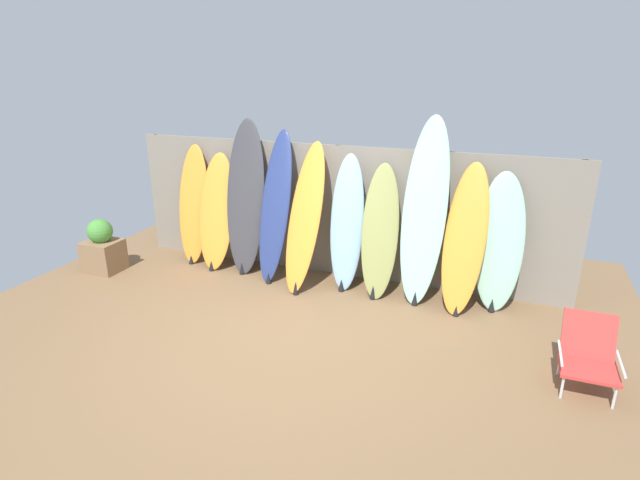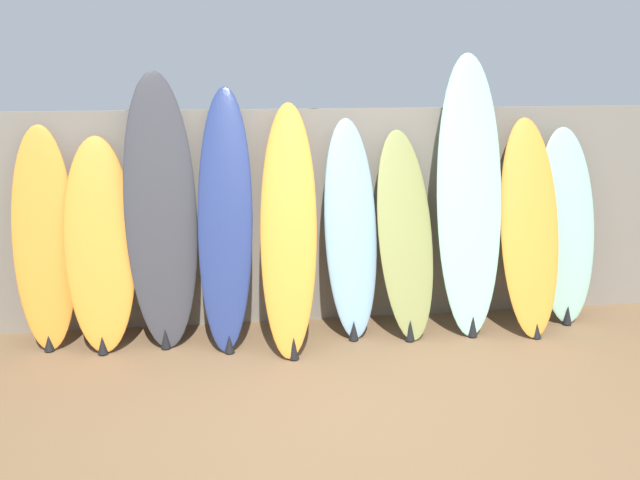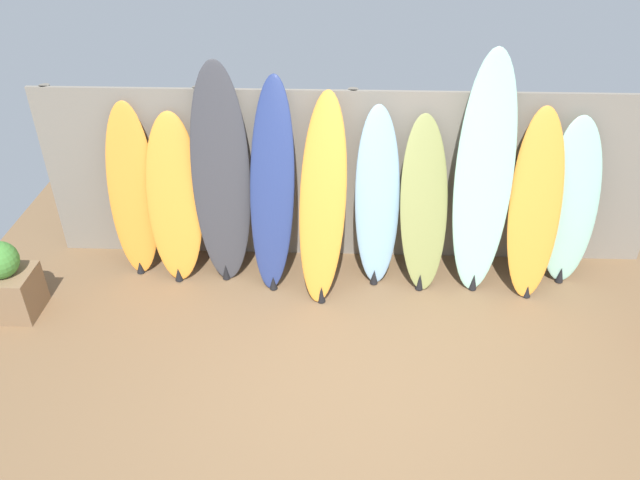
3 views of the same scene
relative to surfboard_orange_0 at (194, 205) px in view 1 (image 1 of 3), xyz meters
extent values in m
plane|color=brown|center=(2.12, -1.74, -0.85)|extent=(7.68, 7.68, 0.00)
cube|color=gray|center=(2.12, 0.26, 0.05)|extent=(6.08, 0.04, 1.80)
cylinder|color=#6C655B|center=(-0.76, 0.30, 0.05)|extent=(0.10, 0.10, 1.80)
cylinder|color=#6C655B|center=(0.68, 0.30, 0.05)|extent=(0.10, 0.10, 1.80)
cylinder|color=#6C655B|center=(2.12, 0.30, 0.05)|extent=(0.10, 0.10, 1.80)
cylinder|color=#6C655B|center=(3.56, 0.30, 0.05)|extent=(0.10, 0.10, 1.80)
cylinder|color=#6C655B|center=(5.00, 0.30, 0.05)|extent=(0.10, 0.10, 1.80)
ellipsoid|color=orange|center=(0.00, 0.00, 0.01)|extent=(0.49, 0.44, 1.72)
cone|color=black|center=(0.00, -0.17, -0.78)|extent=(0.08, 0.08, 0.12)
ellipsoid|color=orange|center=(0.42, -0.06, -0.03)|extent=(0.57, 0.58, 1.63)
cone|color=black|center=(0.42, -0.29, -0.77)|extent=(0.08, 0.08, 0.14)
ellipsoid|color=#38383D|center=(0.89, -0.04, 0.21)|extent=(0.60, 0.54, 2.11)
cone|color=black|center=(0.89, -0.24, -0.76)|extent=(0.08, 0.08, 0.16)
ellipsoid|color=navy|center=(1.38, -0.12, 0.15)|extent=(0.49, 0.68, 2.00)
cone|color=black|center=(1.38, -0.39, -0.77)|extent=(0.08, 0.08, 0.14)
ellipsoid|color=orange|center=(1.86, -0.24, 0.09)|extent=(0.52, 0.83, 1.88)
cone|color=black|center=(1.86, -0.58, -0.75)|extent=(0.08, 0.08, 0.17)
ellipsoid|color=#8CB7D6|center=(2.37, -0.08, 0.03)|extent=(0.48, 0.50, 1.75)
cone|color=black|center=(2.37, -0.27, -0.76)|extent=(0.08, 0.08, 0.16)
ellipsoid|color=olive|center=(2.81, -0.10, -0.03)|extent=(0.53, 0.63, 1.64)
cone|color=black|center=(2.81, -0.35, -0.75)|extent=(0.08, 0.08, 0.17)
ellipsoid|color=#9ED6BC|center=(3.34, -0.08, 0.28)|extent=(0.57, 0.63, 2.25)
cone|color=black|center=(3.34, -0.33, -0.75)|extent=(0.08, 0.08, 0.17)
ellipsoid|color=orange|center=(3.84, -0.14, 0.02)|extent=(0.53, 0.72, 1.73)
cone|color=black|center=(3.84, -0.43, -0.78)|extent=(0.08, 0.08, 0.12)
ellipsoid|color=#9ED6BC|center=(4.23, 0.00, -0.02)|extent=(0.60, 0.47, 1.65)
cone|color=black|center=(4.23, -0.18, -0.76)|extent=(0.08, 0.08, 0.16)
cylinder|color=silver|center=(4.89, -1.66, -0.74)|extent=(0.02, 0.02, 0.22)
cylinder|color=silver|center=(5.30, -1.66, -0.74)|extent=(0.02, 0.02, 0.22)
cylinder|color=silver|center=(4.89, -1.28, -0.74)|extent=(0.02, 0.02, 0.22)
cylinder|color=silver|center=(5.30, -1.28, -0.74)|extent=(0.02, 0.02, 0.22)
cube|color=red|center=(5.09, -1.47, -0.61)|extent=(0.48, 0.44, 0.03)
cube|color=red|center=(5.09, -1.23, -0.41)|extent=(0.46, 0.21, 0.43)
cylinder|color=silver|center=(4.85, -1.47, -0.51)|extent=(0.02, 0.44, 0.02)
cylinder|color=silver|center=(5.33, -1.47, -0.51)|extent=(0.02, 0.44, 0.02)
cube|color=#846647|center=(-1.01, -0.82, -0.63)|extent=(0.49, 0.42, 0.44)
sphere|color=#468C38|center=(-1.01, -0.82, -0.26)|extent=(0.34, 0.34, 0.34)
camera|label=1|loc=(4.22, -5.88, 1.95)|focal=28.00mm
camera|label=2|loc=(1.39, -5.51, 1.38)|focal=40.00mm
camera|label=3|loc=(2.01, -5.24, 2.95)|focal=35.00mm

